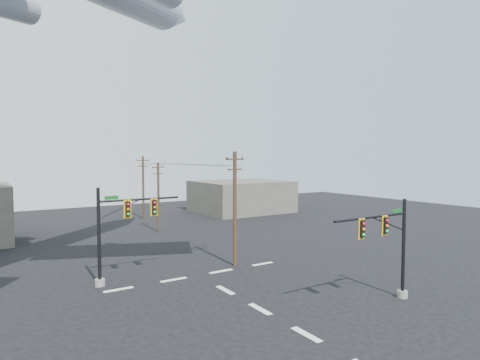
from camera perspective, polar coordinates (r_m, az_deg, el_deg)
ground at (r=21.89m, az=9.41°, el=-20.86°), size 120.00×120.00×0.00m
lane_markings at (r=25.78m, az=1.06°, el=-16.97°), size 14.00×21.20×0.01m
signal_mast_near at (r=26.52m, az=20.62°, el=-8.96°), size 6.49×0.69×6.31m
signal_mast_far at (r=29.71m, az=-17.02°, el=-7.09°), size 6.23×0.75×6.85m
utility_pole_a at (r=32.73m, az=-0.73°, el=-3.78°), size 1.87×0.43×9.39m
utility_pole_b at (r=48.45m, az=-11.52°, el=-2.23°), size 1.64×0.57×8.27m
utility_pole_c at (r=59.35m, az=-13.60°, el=-0.85°), size 1.83×0.57×9.05m
power_lines at (r=45.41m, az=-9.75°, el=2.22°), size 3.88×28.40×0.19m
building_right at (r=65.55m, az=0.15°, el=-2.33°), size 14.00×12.00×5.00m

